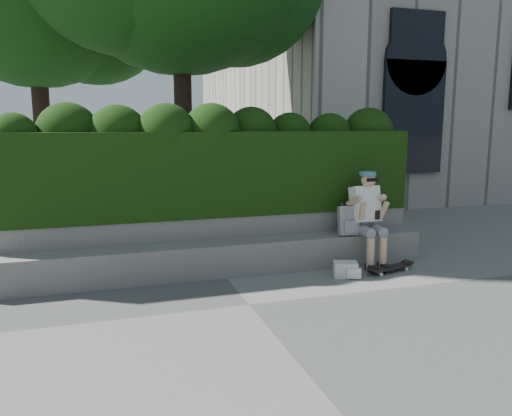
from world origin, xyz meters
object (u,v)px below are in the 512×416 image
object	(u,v)px
person	(367,215)
skateboard	(390,268)
backpack_ground	(345,269)
backpack_plaid	(348,221)

from	to	relation	value
person	skateboard	xyz separation A→B (m)	(0.15, -0.43, -0.69)
backpack_ground	backpack_plaid	bearing A→B (deg)	79.47
skateboard	backpack_ground	bearing A→B (deg)	166.11
person	backpack_plaid	world-z (taller)	person
skateboard	backpack_plaid	bearing A→B (deg)	113.63
person	backpack_plaid	size ratio (longest dim) A/B	3.25
skateboard	backpack_ground	xyz separation A→B (m)	(-0.70, -0.01, 0.04)
person	backpack_ground	bearing A→B (deg)	-141.66
backpack_plaid	skateboard	bearing A→B (deg)	-40.57
skateboard	backpack_ground	size ratio (longest dim) A/B	2.33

